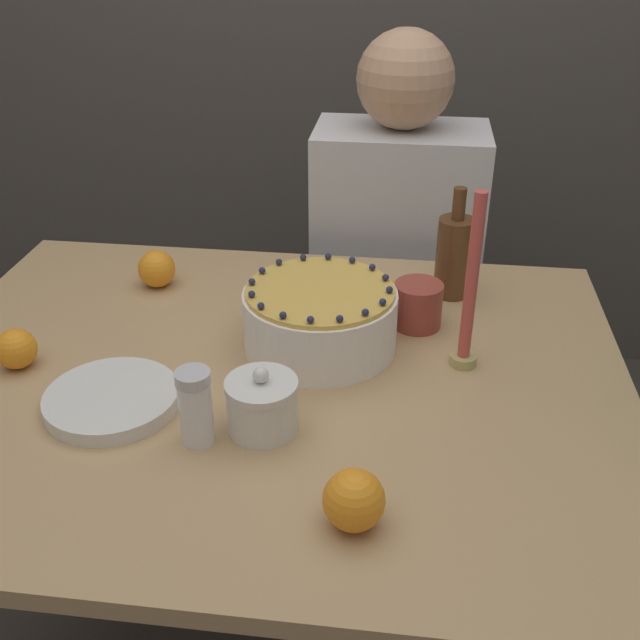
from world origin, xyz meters
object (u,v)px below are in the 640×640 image
object	(u,v)px
cake	(320,318)
bottle	(454,255)
sugar_shaker	(196,407)
sugar_bowl	(262,405)
candle	(470,298)
person_man_blue_shirt	(393,308)

from	to	relation	value
cake	bottle	world-z (taller)	bottle
cake	sugar_shaker	size ratio (longest dim) A/B	2.23
sugar_bowl	bottle	xyz separation A→B (m)	(0.29, 0.47, 0.04)
cake	sugar_bowl	world-z (taller)	cake
candle	person_man_blue_shirt	distance (m)	0.72
sugar_bowl	person_man_blue_shirt	bearing A→B (deg)	78.38
candle	bottle	distance (m)	0.26
sugar_shaker	bottle	distance (m)	0.64
bottle	sugar_bowl	bearing A→B (deg)	-121.32
person_man_blue_shirt	sugar_bowl	bearing A→B (deg)	78.38
bottle	person_man_blue_shirt	bearing A→B (deg)	108.75
sugar_shaker	candle	distance (m)	0.47
cake	sugar_shaker	bearing A→B (deg)	-116.81
sugar_shaker	candle	size ratio (longest dim) A/B	0.39
candle	bottle	bearing A→B (deg)	93.13
cake	sugar_shaker	world-z (taller)	cake
cake	sugar_bowl	size ratio (longest dim) A/B	2.46
sugar_shaker	person_man_blue_shirt	size ratio (longest dim) A/B	0.10
sugar_shaker	candle	world-z (taller)	candle
candle	bottle	world-z (taller)	candle
candle	sugar_bowl	bearing A→B (deg)	-144.40
sugar_bowl	cake	bearing A→B (deg)	77.37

